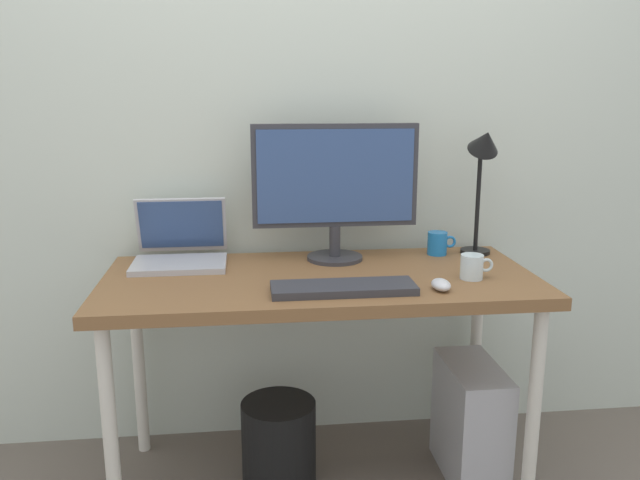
% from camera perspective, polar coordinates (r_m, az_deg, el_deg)
% --- Properties ---
extents(ground_plane, '(6.00, 6.00, 0.00)m').
position_cam_1_polar(ground_plane, '(2.46, -0.00, -20.26)').
color(ground_plane, '#665B51').
extents(back_wall, '(4.40, 0.04, 2.60)m').
position_cam_1_polar(back_wall, '(2.43, -1.06, 11.92)').
color(back_wall, silver).
rests_on(back_wall, ground_plane).
extents(desk, '(1.42, 0.65, 0.75)m').
position_cam_1_polar(desk, '(2.16, -0.00, -4.90)').
color(desk, brown).
rests_on(desk, ground_plane).
extents(monitor, '(0.59, 0.20, 0.49)m').
position_cam_1_polar(monitor, '(2.27, 1.35, 5.03)').
color(monitor, '#333338').
rests_on(monitor, desk).
extents(laptop, '(0.32, 0.29, 0.22)m').
position_cam_1_polar(laptop, '(2.33, -12.25, -0.62)').
color(laptop, '#B2B2B7').
rests_on(laptop, desk).
extents(desk_lamp, '(0.11, 0.16, 0.49)m').
position_cam_1_polar(desk_lamp, '(2.40, 14.24, 6.73)').
color(desk_lamp, black).
rests_on(desk_lamp, desk).
extents(keyboard, '(0.44, 0.14, 0.02)m').
position_cam_1_polar(keyboard, '(1.96, 2.08, -4.26)').
color(keyboard, '#333338').
rests_on(keyboard, desk).
extents(mouse, '(0.06, 0.09, 0.03)m').
position_cam_1_polar(mouse, '(2.01, 10.66, -3.91)').
color(mouse, silver).
rests_on(mouse, desk).
extents(coffee_mug, '(0.11, 0.07, 0.09)m').
position_cam_1_polar(coffee_mug, '(2.43, 10.38, -0.28)').
color(coffee_mug, '#1E72BF').
rests_on(coffee_mug, desk).
extents(glass_cup, '(0.11, 0.07, 0.08)m').
position_cam_1_polar(glass_cup, '(2.14, 13.33, -2.31)').
color(glass_cup, silver).
rests_on(glass_cup, desk).
extents(computer_tower, '(0.18, 0.36, 0.42)m').
position_cam_1_polar(computer_tower, '(2.43, 13.16, -15.33)').
color(computer_tower, '#B2B2B7').
rests_on(computer_tower, ground_plane).
extents(wastebasket, '(0.26, 0.26, 0.30)m').
position_cam_1_polar(wastebasket, '(2.37, -3.66, -17.39)').
color(wastebasket, black).
rests_on(wastebasket, ground_plane).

